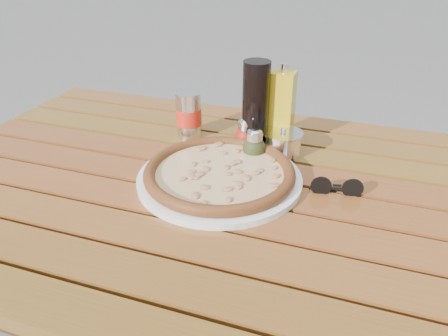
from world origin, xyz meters
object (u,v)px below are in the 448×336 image
(soda_can, at_px, (189,115))
(parmesan_tin, at_px, (283,143))
(olive_oil_cruet, at_px, (282,109))
(dark_bottle, at_px, (256,106))
(pepper_shaker, at_px, (246,134))
(table, at_px, (221,213))
(plate, at_px, (220,178))
(pizza, at_px, (220,172))
(oregano_shaker, at_px, (254,145))
(sunglasses, at_px, (337,188))

(soda_can, bearing_deg, parmesan_tin, -5.98)
(soda_can, distance_m, olive_oil_cruet, 0.24)
(dark_bottle, xyz_separation_m, parmesan_tin, (0.08, -0.02, -0.08))
(pepper_shaker, bearing_deg, table, -89.99)
(plate, bearing_deg, pizza, -133.78)
(oregano_shaker, relative_size, soda_can, 0.68)
(table, xyz_separation_m, parmesan_tin, (0.09, 0.18, 0.11))
(soda_can, distance_m, sunglasses, 0.44)
(table, distance_m, olive_oil_cruet, 0.30)
(table, relative_size, plate, 3.89)
(sunglasses, bearing_deg, pepper_shaker, 137.74)
(soda_can, bearing_deg, pepper_shaker, -8.45)
(table, distance_m, parmesan_tin, 0.23)
(plate, xyz_separation_m, sunglasses, (0.25, 0.03, 0.01))
(table, distance_m, pepper_shaker, 0.22)
(table, height_order, parmesan_tin, parmesan_tin)
(dark_bottle, xyz_separation_m, olive_oil_cruet, (0.06, 0.04, -0.01))
(pepper_shaker, height_order, soda_can, soda_can)
(pizza, bearing_deg, soda_can, 127.99)
(dark_bottle, bearing_deg, table, -95.33)
(pizza, distance_m, oregano_shaker, 0.13)
(plate, height_order, dark_bottle, dark_bottle)
(plate, distance_m, olive_oil_cruet, 0.26)
(table, xyz_separation_m, pizza, (-0.01, 0.01, 0.10))
(oregano_shaker, bearing_deg, pepper_shaker, 124.17)
(pizza, distance_m, olive_oil_cruet, 0.25)
(oregano_shaker, distance_m, sunglasses, 0.22)
(parmesan_tin, bearing_deg, table, -117.00)
(dark_bottle, xyz_separation_m, soda_can, (-0.18, 0.01, -0.05))
(parmesan_tin, distance_m, sunglasses, 0.20)
(olive_oil_cruet, bearing_deg, table, -107.76)
(pepper_shaker, relative_size, soda_can, 0.68)
(pizza, bearing_deg, table, -57.10)
(pizza, relative_size, soda_can, 3.52)
(pepper_shaker, xyz_separation_m, dark_bottle, (0.02, 0.01, 0.07))
(pepper_shaker, bearing_deg, dark_bottle, 35.67)
(table, bearing_deg, pizza, 122.90)
(table, relative_size, parmesan_tin, 12.00)
(oregano_shaker, bearing_deg, pizza, -109.67)
(oregano_shaker, height_order, soda_can, soda_can)
(soda_can, relative_size, olive_oil_cruet, 0.57)
(parmesan_tin, bearing_deg, pepper_shaker, 178.37)
(plate, height_order, pizza, pizza)
(dark_bottle, relative_size, olive_oil_cruet, 1.05)
(table, height_order, pizza, pizza)
(soda_can, bearing_deg, plate, -52.01)
(table, height_order, oregano_shaker, oregano_shaker)
(dark_bottle, bearing_deg, pizza, -97.84)
(parmesan_tin, bearing_deg, pizza, -120.34)
(pepper_shaker, bearing_deg, plate, -92.38)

